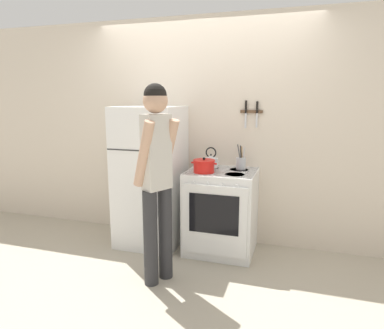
% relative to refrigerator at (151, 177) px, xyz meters
% --- Properties ---
extents(ground_plane, '(14.00, 14.00, 0.00)m').
position_rel_refrigerator_xyz_m(ground_plane, '(0.52, 0.33, -0.78)').
color(ground_plane, '#B2A893').
extents(wall_back, '(10.00, 0.06, 2.55)m').
position_rel_refrigerator_xyz_m(wall_back, '(0.52, 0.36, 0.49)').
color(wall_back, beige).
rests_on(wall_back, ground_plane).
extents(refrigerator, '(0.69, 0.68, 1.57)m').
position_rel_refrigerator_xyz_m(refrigerator, '(0.00, 0.00, 0.00)').
color(refrigerator, white).
rests_on(refrigerator, ground_plane).
extents(stove_range, '(0.72, 0.66, 0.90)m').
position_rel_refrigerator_xyz_m(stove_range, '(0.82, -0.01, -0.32)').
color(stove_range, white).
rests_on(stove_range, ground_plane).
extents(dutch_oven_pot, '(0.27, 0.23, 0.16)m').
position_rel_refrigerator_xyz_m(dutch_oven_pot, '(0.66, -0.11, 0.18)').
color(dutch_oven_pot, red).
rests_on(dutch_oven_pot, stove_range).
extents(tea_kettle, '(0.19, 0.15, 0.23)m').
position_rel_refrigerator_xyz_m(tea_kettle, '(0.67, 0.14, 0.19)').
color(tea_kettle, silver).
rests_on(tea_kettle, stove_range).
extents(utensil_jar, '(0.10, 0.10, 0.28)m').
position_rel_refrigerator_xyz_m(utensil_jar, '(1.00, 0.15, 0.19)').
color(utensil_jar, '#B7BABF').
rests_on(utensil_jar, stove_range).
extents(person, '(0.40, 0.44, 1.78)m').
position_rel_refrigerator_xyz_m(person, '(0.41, -0.77, 0.23)').
color(person, '#2D2D30').
rests_on(person, ground_plane).
extents(wall_knife_strip, '(0.24, 0.03, 0.30)m').
position_rel_refrigerator_xyz_m(wall_knife_strip, '(1.07, 0.31, 0.74)').
color(wall_knife_strip, brown).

